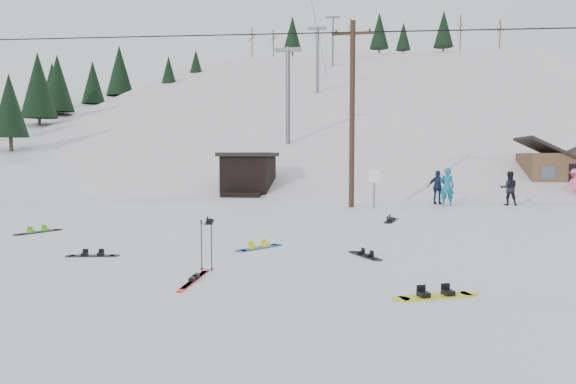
% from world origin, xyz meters
% --- Properties ---
extents(ground, '(200.00, 200.00, 0.00)m').
position_xyz_m(ground, '(0.00, 0.00, 0.00)').
color(ground, silver).
rests_on(ground, ground).
extents(ski_slope, '(60.00, 85.24, 65.97)m').
position_xyz_m(ski_slope, '(0.00, 55.00, -12.00)').
color(ski_slope, silver).
rests_on(ski_slope, ground).
extents(ridge_left, '(47.54, 95.03, 58.38)m').
position_xyz_m(ridge_left, '(-36.00, 48.00, -11.00)').
color(ridge_left, silver).
rests_on(ridge_left, ground).
extents(treeline_left, '(20.00, 64.00, 10.00)m').
position_xyz_m(treeline_left, '(-34.00, 40.00, 0.00)').
color(treeline_left, black).
rests_on(treeline_left, ground).
extents(treeline_crest, '(50.00, 6.00, 10.00)m').
position_xyz_m(treeline_crest, '(0.00, 86.00, 0.00)').
color(treeline_crest, black).
rests_on(treeline_crest, ski_slope).
extents(utility_pole, '(2.00, 0.26, 9.00)m').
position_xyz_m(utility_pole, '(2.00, 14.00, 4.68)').
color(utility_pole, '#3A2819').
rests_on(utility_pole, ground).
extents(trail_sign, '(0.50, 0.09, 1.85)m').
position_xyz_m(trail_sign, '(3.10, 13.58, 1.27)').
color(trail_sign, '#595B60').
rests_on(trail_sign, ground).
extents(lift_hut, '(3.40, 4.10, 2.75)m').
position_xyz_m(lift_hut, '(-5.00, 20.94, 1.36)').
color(lift_hut, black).
rests_on(lift_hut, ground).
extents(lift_tower_near, '(2.20, 0.36, 8.00)m').
position_xyz_m(lift_tower_near, '(-4.00, 30.00, 7.86)').
color(lift_tower_near, '#595B60').
rests_on(lift_tower_near, ski_slope).
extents(lift_tower_mid, '(2.20, 0.36, 8.00)m').
position_xyz_m(lift_tower_mid, '(-4.00, 50.00, 14.36)').
color(lift_tower_mid, '#595B60').
rests_on(lift_tower_mid, ski_slope).
extents(lift_tower_far, '(2.20, 0.36, 8.00)m').
position_xyz_m(lift_tower_far, '(-4.00, 70.00, 20.86)').
color(lift_tower_far, '#595B60').
rests_on(lift_tower_far, ski_slope).
extents(cabin, '(5.39, 4.40, 3.77)m').
position_xyz_m(cabin, '(15.00, 24.00, 1.48)').
color(cabin, brown).
rests_on(cabin, ground).
extents(hero_snowboard, '(1.04, 1.37, 0.11)m').
position_xyz_m(hero_snowboard, '(0.12, 2.22, 0.03)').
color(hero_snowboard, '#175999').
rests_on(hero_snowboard, ground).
extents(hero_skis, '(0.20, 1.89, 0.10)m').
position_xyz_m(hero_skis, '(-0.34, -1.53, 0.03)').
color(hero_skis, red).
rests_on(hero_skis, ground).
extents(ski_poles, '(0.31, 0.08, 1.13)m').
position_xyz_m(ski_poles, '(-0.36, -0.69, 0.58)').
color(ski_poles, black).
rests_on(ski_poles, ground).
extents(board_scatter_a, '(1.33, 0.48, 0.09)m').
position_xyz_m(board_scatter_a, '(-3.74, 0.41, 0.02)').
color(board_scatter_a, black).
rests_on(board_scatter_a, ground).
extents(board_scatter_b, '(0.61, 1.51, 0.11)m').
position_xyz_m(board_scatter_b, '(-3.00, 7.27, 0.03)').
color(board_scatter_b, black).
rests_on(board_scatter_b, ground).
extents(board_scatter_c, '(0.87, 1.52, 0.12)m').
position_xyz_m(board_scatter_c, '(-7.69, 3.78, 0.03)').
color(board_scatter_c, black).
rests_on(board_scatter_c, ground).
extents(board_scatter_d, '(0.88, 1.17, 0.10)m').
position_xyz_m(board_scatter_d, '(2.99, 1.60, 0.02)').
color(board_scatter_d, black).
rests_on(board_scatter_d, ground).
extents(board_scatter_e, '(1.54, 0.88, 0.12)m').
position_xyz_m(board_scatter_e, '(4.33, -1.96, 0.03)').
color(board_scatter_e, yellow).
rests_on(board_scatter_e, ground).
extents(board_scatter_f, '(0.58, 1.68, 0.12)m').
position_xyz_m(board_scatter_f, '(3.80, 8.84, 0.03)').
color(board_scatter_f, black).
rests_on(board_scatter_f, ground).
extents(skier_teal, '(0.71, 0.48, 1.92)m').
position_xyz_m(skier_teal, '(6.72, 15.66, 0.96)').
color(skier_teal, '#0D6583').
rests_on(skier_teal, ground).
extents(skier_dark, '(0.89, 0.72, 1.74)m').
position_xyz_m(skier_dark, '(9.88, 16.46, 0.87)').
color(skier_dark, black).
rests_on(skier_dark, ground).
extents(skier_pink, '(1.19, 0.72, 1.80)m').
position_xyz_m(skier_pink, '(14.29, 20.21, 0.90)').
color(skier_pink, '#F3568F').
rests_on(skier_pink, ground).
extents(skier_navy, '(1.13, 0.77, 1.77)m').
position_xyz_m(skier_navy, '(6.35, 16.30, 0.89)').
color(skier_navy, '#18243E').
rests_on(skier_navy, ground).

